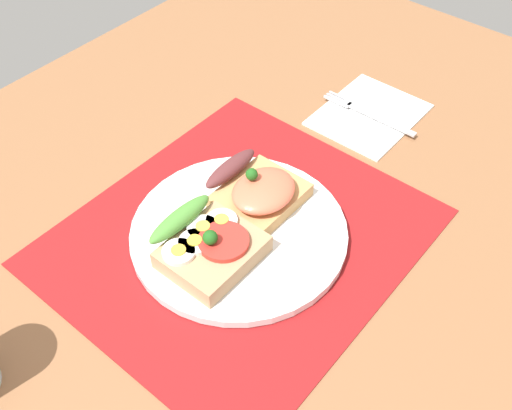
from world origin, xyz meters
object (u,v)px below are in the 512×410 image
Objects in this scene: plate at (239,232)px; sandwich_salmon at (257,190)px; fork at (366,112)px; sandwich_egg_tomato at (208,245)px; napkin at (369,114)px.

sandwich_salmon is (4.64, 1.26, 2.36)cm from plate.
fork is (22.92, -0.50, -2.41)cm from sandwich_salmon.
sandwich_egg_tomato is 0.67× the size of napkin.
sandwich_egg_tomato reaches higher than plate.
sandwich_egg_tomato is at bearing -178.92° from fork.
plate is 28.09cm from napkin.
napkin is at bearing 1.13° from plate.
sandwich_egg_tomato reaches higher than napkin.
sandwich_salmon is at bearing 178.76° from fork.
plate is at bearing -178.87° from napkin.
sandwich_egg_tomato is at bearing -179.30° from napkin.
fork is at bearing 157.71° from napkin.
fork is at bearing -1.24° from sandwich_salmon.
napkin is 1.06× the size of fork.
fork is (27.56, 0.77, -0.05)cm from plate.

